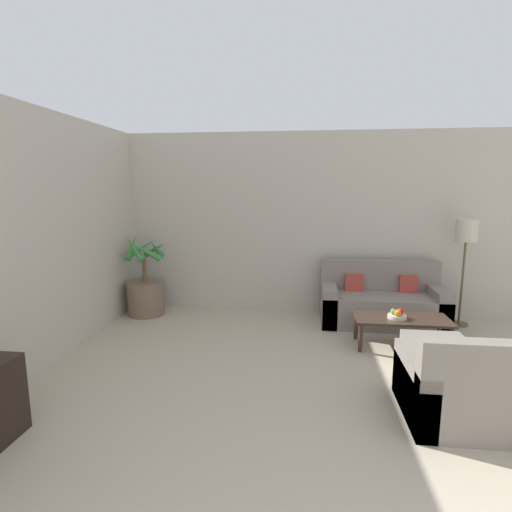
# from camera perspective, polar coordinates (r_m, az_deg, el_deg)

# --- Properties ---
(wall_back) EXTENTS (8.75, 0.06, 2.70)m
(wall_back) POSITION_cam_1_polar(r_m,az_deg,el_deg) (6.13, 15.27, 4.38)
(wall_back) COLOR #BCB2A3
(wall_back) RESTS_ON ground_plane
(potted_palm) EXTENTS (0.66, 0.67, 1.23)m
(potted_palm) POSITION_cam_1_polar(r_m,az_deg,el_deg) (6.21, -15.49, -4.69)
(potted_palm) COLOR brown
(potted_palm) RESTS_ON ground_plane
(sofa_loveseat) EXTENTS (1.67, 0.76, 0.86)m
(sofa_loveseat) POSITION_cam_1_polar(r_m,az_deg,el_deg) (5.89, 17.47, -6.43)
(sofa_loveseat) COLOR gray
(sofa_loveseat) RESTS_ON ground_plane
(floor_lamp) EXTENTS (0.28, 0.28, 1.47)m
(floor_lamp) POSITION_cam_1_polar(r_m,az_deg,el_deg) (6.06, 27.82, 2.31)
(floor_lamp) COLOR brown
(floor_lamp) RESTS_ON ground_plane
(coffee_table) EXTENTS (1.09, 0.51, 0.36)m
(coffee_table) POSITION_cam_1_polar(r_m,az_deg,el_deg) (5.10, 20.12, -8.77)
(coffee_table) COLOR #38281E
(coffee_table) RESTS_ON ground_plane
(fruit_bowl) EXTENTS (0.22, 0.22, 0.04)m
(fruit_bowl) POSITION_cam_1_polar(r_m,az_deg,el_deg) (5.04, 19.50, -8.15)
(fruit_bowl) COLOR beige
(fruit_bowl) RESTS_ON coffee_table
(apple_red) EXTENTS (0.08, 0.08, 0.08)m
(apple_red) POSITION_cam_1_polar(r_m,az_deg,el_deg) (5.04, 19.94, -7.45)
(apple_red) COLOR red
(apple_red) RESTS_ON fruit_bowl
(apple_green) EXTENTS (0.07, 0.07, 0.07)m
(apple_green) POSITION_cam_1_polar(r_m,az_deg,el_deg) (5.03, 19.03, -7.50)
(apple_green) COLOR olive
(apple_green) RESTS_ON fruit_bowl
(orange_fruit) EXTENTS (0.08, 0.08, 0.08)m
(orange_fruit) POSITION_cam_1_polar(r_m,az_deg,el_deg) (4.97, 19.59, -7.69)
(orange_fruit) COLOR orange
(orange_fruit) RESTS_ON fruit_bowl
(armchair) EXTENTS (0.89, 0.84, 0.80)m
(armchair) POSITION_cam_1_polar(r_m,az_deg,el_deg) (3.80, 27.36, -16.63)
(armchair) COLOR gray
(armchair) RESTS_ON ground_plane
(ottoman) EXTENTS (0.61, 0.47, 0.38)m
(ottoman) POSITION_cam_1_polar(r_m,az_deg,el_deg) (4.58, 24.22, -12.89)
(ottoman) COLOR gray
(ottoman) RESTS_ON ground_plane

